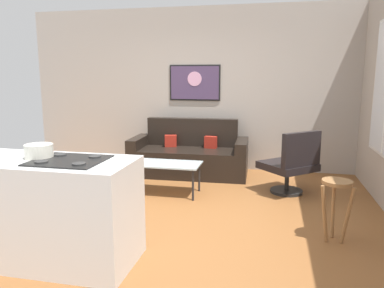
# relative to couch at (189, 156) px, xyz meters

# --- Properties ---
(ground) EXTENTS (6.40, 6.40, 0.04)m
(ground) POSITION_rel_couch_xyz_m (0.12, -1.85, -0.32)
(ground) COLOR brown
(back_wall) EXTENTS (6.40, 0.05, 2.80)m
(back_wall) POSITION_rel_couch_xyz_m (0.12, 0.57, 1.10)
(back_wall) COLOR #A99F94
(back_wall) RESTS_ON ground
(couch) EXTENTS (1.95, 0.87, 0.91)m
(couch) POSITION_rel_couch_xyz_m (0.00, 0.00, 0.00)
(couch) COLOR black
(couch) RESTS_ON ground
(coffee_table) EXTENTS (1.02, 0.50, 0.44)m
(coffee_table) POSITION_rel_couch_xyz_m (-0.12, -1.09, 0.10)
(coffee_table) COLOR silver
(coffee_table) RESTS_ON ground
(armchair) EXTENTS (0.89, 0.89, 0.90)m
(armchair) POSITION_rel_couch_xyz_m (1.62, -0.74, 0.13)
(armchair) COLOR black
(armchair) RESTS_ON ground
(bar_stool) EXTENTS (0.34, 0.33, 0.63)m
(bar_stool) POSITION_rel_couch_xyz_m (1.99, -2.19, 0.17)
(bar_stool) COLOR olive
(bar_stool) RESTS_ON ground
(kitchen_counter) EXTENTS (1.70, 0.71, 0.95)m
(kitchen_counter) POSITION_rel_couch_xyz_m (-0.64, -3.14, 0.16)
(kitchen_counter) COLOR silver
(kitchen_counter) RESTS_ON ground
(mixing_bowl) EXTENTS (0.24, 0.24, 0.13)m
(mixing_bowl) POSITION_rel_couch_xyz_m (-0.65, -3.09, 0.68)
(mixing_bowl) COLOR silver
(mixing_bowl) RESTS_ON kitchen_counter
(wall_painting) EXTENTS (0.90, 0.03, 0.62)m
(wall_painting) POSITION_rel_couch_xyz_m (-0.02, 0.53, 1.21)
(wall_painting) COLOR black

